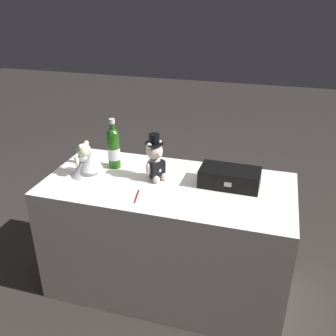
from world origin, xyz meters
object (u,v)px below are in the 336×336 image
teddy_bear_bride (87,162)px  signing_pen (137,196)px  gift_case_black (230,177)px  teddy_bear_groom (155,160)px  champagne_bottle (114,147)px

teddy_bear_bride → signing_pen: bearing=-23.1°
gift_case_black → teddy_bear_bride: bearing=-172.6°
teddy_bear_groom → champagne_bottle: champagne_bottle is taller
teddy_bear_groom → teddy_bear_bride: bearing=-170.1°
teddy_bear_groom → gift_case_black: teddy_bear_groom is taller
teddy_bear_bride → signing_pen: 0.42m
signing_pen → gift_case_black: size_ratio=0.41×
gift_case_black → teddy_bear_groom: bearing=-175.0°
signing_pen → gift_case_black: gift_case_black is taller
signing_pen → gift_case_black: (0.47, 0.27, 0.05)m
champagne_bottle → gift_case_black: (0.74, -0.04, -0.08)m
teddy_bear_groom → signing_pen: size_ratio=1.99×
teddy_bear_groom → gift_case_black: (0.44, 0.04, -0.07)m
champagne_bottle → signing_pen: size_ratio=2.27×
teddy_bear_groom → gift_case_black: bearing=5.0°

